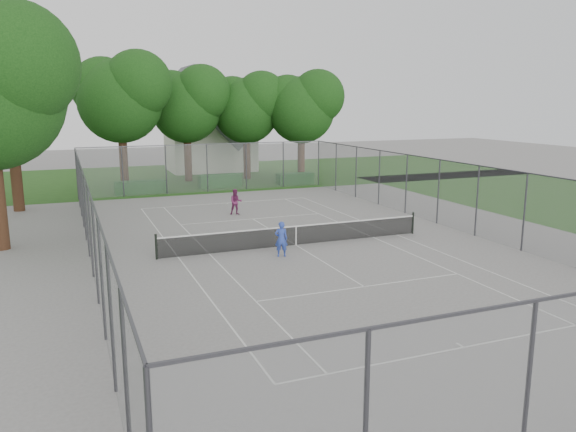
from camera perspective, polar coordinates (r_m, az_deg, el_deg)
name	(u,v)px	position (r m, az deg, el deg)	size (l,w,h in m)	color
ground	(296,245)	(26.09, 0.82, -2.99)	(120.00, 120.00, 0.00)	slate
grass_far	(183,177)	(50.68, -10.57, 3.95)	(60.00, 20.00, 0.00)	#1F4914
court_markings	(296,245)	(26.09, 0.82, -2.98)	(11.03, 23.83, 0.01)	silver
tennis_net	(296,235)	(25.97, 0.82, -1.90)	(12.87, 0.10, 1.10)	black
perimeter_fence	(296,207)	(25.69, 0.83, 0.92)	(18.08, 34.08, 3.52)	#38383D
tree_far_left	(121,94)	(44.50, -16.59, 11.79)	(7.18, 6.56, 10.32)	#341E13
tree_far_midleft	(187,102)	(47.37, -10.21, 11.36)	(6.61, 6.04, 9.51)	#341E13
tree_far_midright	(247,105)	(48.26, -4.15, 11.15)	(6.31, 5.76, 9.07)	#341E13
tree_far_right	(303,104)	(47.66, 1.50, 11.26)	(6.38, 5.83, 9.17)	#341E13
tree_side_back	(9,84)	(37.34, -26.49, 11.90)	(7.63, 6.97, 10.97)	#341E13
hedge_left	(140,187)	(42.16, -14.78, 2.86)	(3.59, 1.08, 0.90)	#184D1A
hedge_mid	(220,181)	(43.91, -6.90, 3.58)	(3.25, 0.93, 1.02)	#184D1A
hedge_right	(295,179)	(45.38, 0.71, 3.82)	(2.93, 1.07, 0.88)	#184D1A
house	(210,129)	(54.90, -7.96, 8.73)	(7.85, 6.09, 9.78)	beige
girl_player	(281,239)	(24.08, -0.70, -2.35)	(0.56, 0.37, 1.54)	#2F48B1
woman_player	(236,202)	(33.13, -5.32, 1.43)	(0.74, 0.57, 1.51)	#752757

